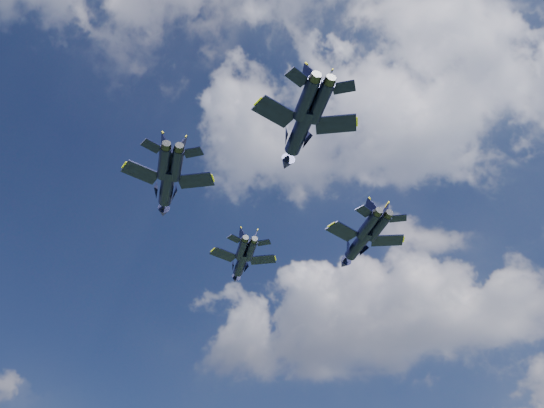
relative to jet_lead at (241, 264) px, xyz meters
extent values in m
cylinder|color=black|center=(0.27, -0.40, -0.07)|extent=(5.78, 7.59, 1.61)
cone|color=black|center=(-2.60, 3.92, -0.07)|extent=(2.55, 2.78, 1.52)
ellipsoid|color=brown|center=(-1.36, 2.06, 0.42)|extent=(2.14, 2.61, 0.73)
cube|color=black|center=(-1.43, -3.67, -0.07)|extent=(4.24, 4.70, 0.16)
cube|color=black|center=(3.94, -0.12, -0.07)|extent=(4.49, 3.10, 0.16)
cube|color=black|center=(1.93, -7.13, -0.07)|extent=(2.20, 2.52, 0.13)
cube|color=black|center=(5.81, -4.56, -0.07)|extent=(2.26, 1.54, 0.13)
cube|color=black|center=(2.66, -5.79, 1.18)|extent=(1.98, 1.92, 2.69)
cube|color=black|center=(4.29, -4.70, 1.18)|extent=(1.54, 2.53, 2.69)
cylinder|color=black|center=(-2.25, -21.65, 0.25)|extent=(6.73, 8.92, 1.88)
cone|color=black|center=(-5.57, -16.56, 0.25)|extent=(2.98, 3.25, 1.78)
ellipsoid|color=brown|center=(-4.14, -18.75, 0.83)|extent=(2.50, 3.07, 0.86)
cube|color=black|center=(-4.26, -25.46, 0.25)|extent=(4.99, 5.51, 0.19)
cube|color=black|center=(2.05, -21.34, 0.25)|extent=(5.25, 3.60, 0.19)
cube|color=black|center=(-0.36, -29.54, 0.25)|extent=(2.59, 2.96, 0.15)
cube|color=black|center=(4.20, -26.56, 0.25)|extent=(2.64, 1.79, 0.15)
cube|color=black|center=(0.50, -27.98, 1.72)|extent=(2.31, 2.26, 3.15)
cube|color=black|center=(2.43, -26.72, 1.72)|extent=(1.80, 2.97, 3.15)
cylinder|color=black|center=(20.25, -0.88, -1.34)|extent=(7.26, 8.45, 1.86)
cone|color=black|center=(16.51, 3.81, -1.34)|extent=(3.05, 3.20, 1.76)
ellipsoid|color=brown|center=(18.12, 1.79, -0.77)|extent=(2.64, 2.95, 0.85)
cube|color=black|center=(18.62, -4.82, -1.34)|extent=(4.68, 5.47, 0.19)
cube|color=black|center=(24.45, -0.18, -1.34)|extent=(5.33, 3.93, 0.19)
cube|color=black|center=(22.85, -8.47, -1.34)|extent=(2.41, 2.90, 0.14)
cube|color=black|center=(27.06, -5.12, -1.34)|extent=(2.73, 1.98, 0.14)
cube|color=black|center=(23.55, -6.85, 0.11)|extent=(2.47, 2.03, 3.11)
cube|color=black|center=(25.33, -5.44, 0.11)|extent=(1.81, 2.82, 3.11)
cylinder|color=black|center=(18.83, -25.69, -0.03)|extent=(7.36, 9.23, 1.98)
cone|color=black|center=(15.13, -20.49, -0.03)|extent=(3.19, 3.42, 1.87)
ellipsoid|color=brown|center=(16.72, -22.73, 0.58)|extent=(2.71, 3.19, 0.90)
cube|color=black|center=(16.88, -29.79, -0.03)|extent=(5.14, 5.81, 0.20)
cube|color=black|center=(23.34, -25.19, -0.03)|extent=(5.59, 3.96, 0.20)
cube|color=black|center=(21.16, -33.91, -0.03)|extent=(2.66, 3.10, 0.15)
cube|color=black|center=(25.83, -30.59, -0.03)|extent=(2.84, 1.98, 0.15)
cube|color=black|center=(22.00, -32.23, 1.51)|extent=(2.52, 2.29, 3.32)
cube|color=black|center=(23.97, -30.83, 1.51)|extent=(1.91, 3.08, 3.32)
camera|label=1|loc=(33.97, -77.11, -55.43)|focal=40.00mm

